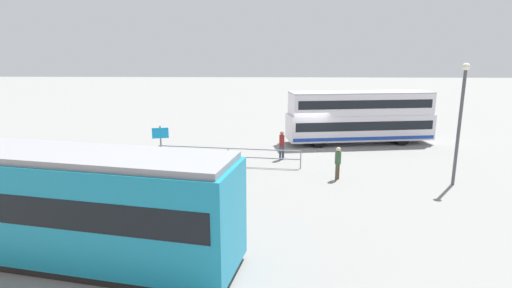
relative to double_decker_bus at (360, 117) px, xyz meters
name	(u,v)px	position (x,y,z in m)	size (l,w,h in m)	color
ground_plane	(310,147)	(3.70, 1.47, -1.95)	(160.00, 160.00, 0.00)	gray
double_decker_bus	(360,117)	(0.00, 0.00, 0.00)	(10.80, 3.99, 3.80)	silver
tram_yellow	(33,201)	(14.25, 17.22, -0.07)	(13.92, 5.26, 3.63)	teal
pedestrian_near_railing	(282,143)	(5.80, 4.85, -0.90)	(0.45, 0.45, 1.81)	#33384C
pedestrian_crossing	(338,161)	(2.97, 8.78, -0.93)	(0.44, 0.44, 1.76)	#4C3F2D
pedestrian_railing	(228,153)	(9.02, 6.28, -1.21)	(8.58, 1.19, 1.08)	gray
info_sign	(161,139)	(12.96, 6.41, -0.34)	(0.93, 0.29, 2.38)	slate
street_lamp	(461,114)	(-2.79, 9.42, 1.66)	(0.36, 0.36, 6.09)	#4C4C51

